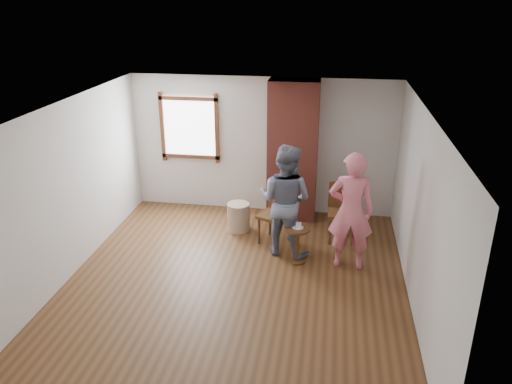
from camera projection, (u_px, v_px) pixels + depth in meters
ground at (235, 283)px, 7.41m from camera, size 5.50×5.50×0.00m
room_shell at (238, 154)px, 7.29m from camera, size 5.04×5.52×2.62m
brick_chimney at (293, 151)px, 9.12m from camera, size 0.90×0.50×2.60m
stoneware_crock at (238, 217)px, 8.95m from camera, size 0.48×0.48×0.51m
dark_pot at (243, 225)px, 9.07m from camera, size 0.19×0.19×0.15m
dining_chair_left at (277, 211)px, 8.48m from camera, size 0.61×0.61×1.00m
dining_chair_right at (342, 208)px, 8.57m from camera, size 0.49×0.49×1.00m
side_table at (297, 239)px, 7.85m from camera, size 0.40×0.40×0.60m
cake_plate at (298, 227)px, 7.78m from camera, size 0.18×0.18×0.01m
cake_slice at (298, 225)px, 7.76m from camera, size 0.08×0.07×0.06m
man at (285, 200)px, 7.95m from camera, size 1.08×0.96×1.85m
person_pink at (351, 211)px, 7.52m from camera, size 0.69×0.45×1.88m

